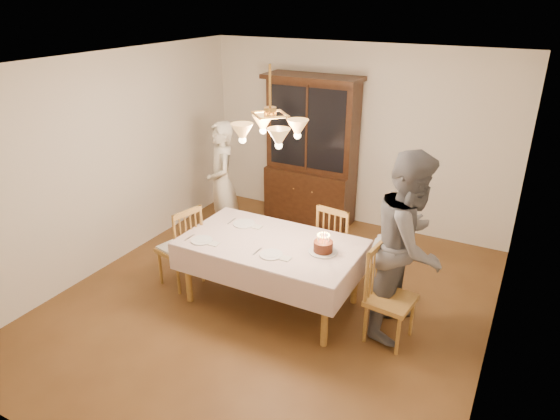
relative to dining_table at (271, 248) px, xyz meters
The scene contains 14 objects.
ground 0.68m from the dining_table, ahead, with size 5.00×5.00×0.00m, color #543418.
room_shell 0.90m from the dining_table, ahead, with size 5.00×5.00×5.00m.
dining_table is the anchor object (origin of this frame).
china_hutch 2.35m from the dining_table, 104.29° to the left, with size 1.38×0.54×2.16m.
chair_far_side 0.94m from the dining_table, 58.77° to the left, with size 0.49×0.47×1.00m.
chair_left_end 1.16m from the dining_table, behind, with size 0.51×0.53×1.00m.
chair_right_end 1.35m from the dining_table, ahead, with size 0.47×0.48×1.00m.
elderly_woman 1.71m from the dining_table, 141.82° to the left, with size 0.61×0.40×1.68m, color beige.
adult_in_grey 1.45m from the dining_table, ahead, with size 0.92×0.72×1.90m, color slate.
birthday_cake 0.60m from the dining_table, ahead, with size 0.30×0.30×0.20m.
place_setting_near_left 0.74m from the dining_table, 152.56° to the right, with size 0.38×0.23×0.02m.
place_setting_near_right 0.32m from the dining_table, 58.99° to the right, with size 0.39×0.24×0.02m.
place_setting_far_left 0.53m from the dining_table, 153.86° to the left, with size 0.40×0.25×0.02m.
chandelier 1.29m from the dining_table, 155.46° to the right, with size 0.62×0.62×0.73m.
Camera 1 is at (2.31, -4.14, 3.21)m, focal length 32.00 mm.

